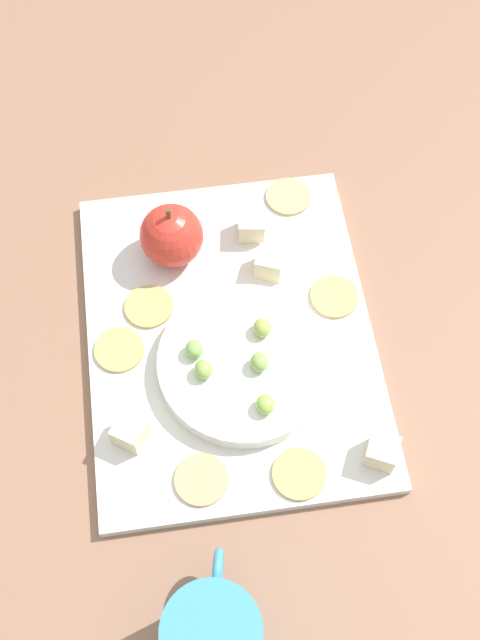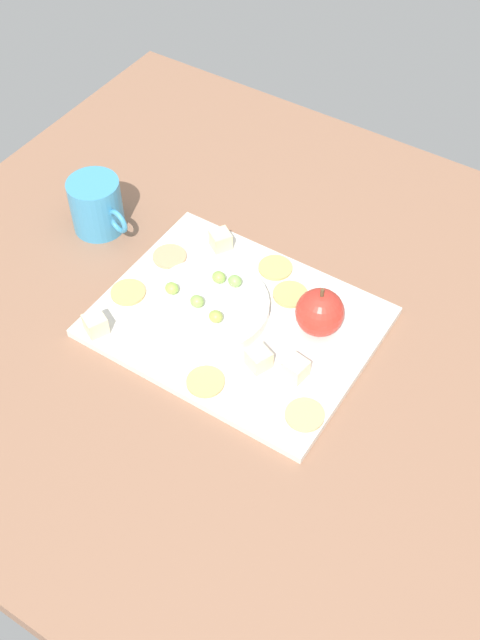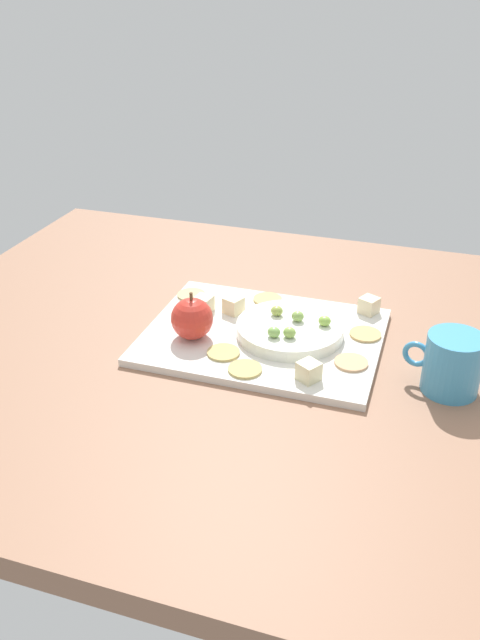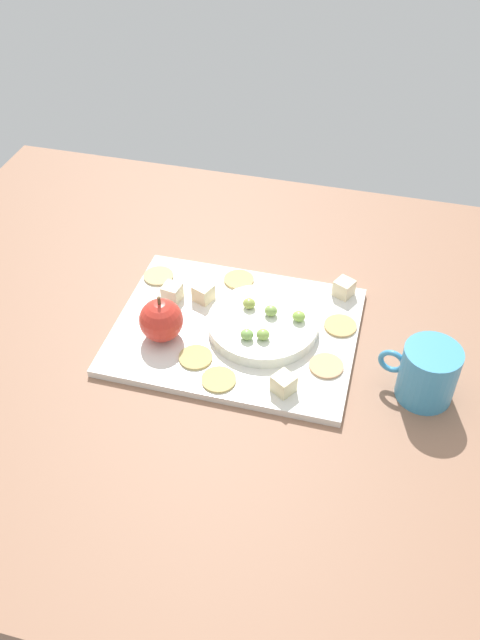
% 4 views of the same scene
% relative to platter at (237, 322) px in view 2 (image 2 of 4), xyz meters
% --- Properties ---
extents(table, '(1.15, 0.97, 0.04)m').
position_rel_platter_xyz_m(table, '(-0.04, -0.02, -0.02)').
color(table, '#8F644C').
rests_on(table, ground).
extents(platter, '(0.37, 0.29, 0.01)m').
position_rel_platter_xyz_m(platter, '(0.00, 0.00, 0.00)').
color(platter, silver).
rests_on(platter, table).
extents(serving_dish, '(0.17, 0.17, 0.02)m').
position_rel_platter_xyz_m(serving_dish, '(0.04, 0.01, 0.02)').
color(serving_dish, white).
rests_on(serving_dish, platter).
extents(apple_whole, '(0.07, 0.07, 0.07)m').
position_rel_platter_xyz_m(apple_whole, '(-0.10, -0.05, 0.04)').
color(apple_whole, red).
rests_on(apple_whole, platter).
extents(apple_stem, '(0.01, 0.00, 0.01)m').
position_rel_platter_xyz_m(apple_stem, '(-0.10, -0.05, 0.08)').
color(apple_stem, brown).
rests_on(apple_stem, apple_whole).
extents(cheese_cube_0, '(0.03, 0.03, 0.03)m').
position_rel_platter_xyz_m(cheese_cube_0, '(-0.12, 0.04, 0.02)').
color(cheese_cube_0, beige).
rests_on(cheese_cube_0, platter).
extents(cheese_cube_1, '(0.04, 0.04, 0.03)m').
position_rel_platter_xyz_m(cheese_cube_1, '(0.15, 0.12, 0.02)').
color(cheese_cube_1, beige).
rests_on(cheese_cube_1, platter).
extents(cheese_cube_2, '(0.04, 0.04, 0.03)m').
position_rel_platter_xyz_m(cheese_cube_2, '(-0.07, 0.05, 0.02)').
color(cheese_cube_2, beige).
rests_on(cheese_cube_2, platter).
extents(cheese_cube_3, '(0.04, 0.04, 0.03)m').
position_rel_platter_xyz_m(cheese_cube_3, '(0.10, -0.11, 0.02)').
color(cheese_cube_3, beige).
rests_on(cheese_cube_3, platter).
extents(cracker_0, '(0.05, 0.05, 0.00)m').
position_rel_platter_xyz_m(cracker_0, '(-0.04, -0.08, 0.01)').
color(cracker_0, tan).
rests_on(cracker_0, platter).
extents(cracker_1, '(0.05, 0.05, 0.00)m').
position_rel_platter_xyz_m(cracker_1, '(-0.02, 0.11, 0.01)').
color(cracker_1, tan).
rests_on(cracker_1, platter).
extents(cracker_2, '(0.05, 0.05, 0.00)m').
position_rel_platter_xyz_m(cracker_2, '(0.15, -0.05, 0.01)').
color(cracker_2, tan).
rests_on(cracker_2, platter).
extents(cracker_3, '(0.05, 0.05, 0.00)m').
position_rel_platter_xyz_m(cracker_3, '(-0.16, 0.09, 0.01)').
color(cracker_3, tan).
rests_on(cracker_3, platter).
extents(cracker_4, '(0.05, 0.05, 0.00)m').
position_rel_platter_xyz_m(cracker_4, '(0.16, 0.04, 0.01)').
color(cracker_4, tan).
rests_on(cracker_4, platter).
extents(cracker_5, '(0.05, 0.05, 0.00)m').
position_rel_platter_xyz_m(cracker_5, '(0.00, -0.11, 0.01)').
color(cracker_5, tan).
rests_on(cracker_5, platter).
extents(grape_0, '(0.02, 0.02, 0.02)m').
position_rel_platter_xyz_m(grape_0, '(0.09, 0.02, 0.03)').
color(grape_0, '#96C34E').
rests_on(grape_0, serving_dish).
extents(grape_1, '(0.02, 0.02, 0.02)m').
position_rel_platter_xyz_m(grape_1, '(0.01, 0.03, 0.03)').
color(grape_1, '#9CAF4B').
rests_on(grape_1, serving_dish).
extents(grape_2, '(0.02, 0.02, 0.02)m').
position_rel_platter_xyz_m(grape_2, '(0.03, -0.04, 0.03)').
color(grape_2, '#87B95A').
rests_on(grape_2, serving_dish).
extents(grape_3, '(0.02, 0.02, 0.02)m').
position_rel_platter_xyz_m(grape_3, '(0.05, 0.02, 0.03)').
color(grape_3, '#8DB256').
rests_on(grape_3, serving_dish).
extents(grape_4, '(0.02, 0.02, 0.02)m').
position_rel_platter_xyz_m(grape_4, '(0.05, -0.03, 0.03)').
color(grape_4, '#90B851').
rests_on(grape_4, serving_dish).
extents(cup, '(0.11, 0.08, 0.09)m').
position_rel_platter_xyz_m(cup, '(0.29, -0.05, 0.04)').
color(cup, '#3E91C0').
rests_on(cup, table).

